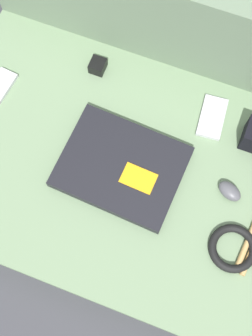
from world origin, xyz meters
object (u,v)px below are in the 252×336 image
Objects in this scene: phone_silver at (212,117)px; phone_black at (0,86)px; laptop at (121,168)px; charger_brick at (98,66)px; computer_mouse at (230,191)px.

phone_black is at bearing -173.53° from phone_silver.
laptop is 3.02× the size of phone_black.
computer_mouse is at bearing -25.61° from charger_brick.
computer_mouse is 0.52m from charger_brick.
laptop is at bearing -8.90° from phone_black.
charger_brick is at bearing 126.43° from laptop.
laptop is 0.32m from charger_brick.
phone_silver is 1.19× the size of phone_black.
computer_mouse reaches higher than phone_black.
charger_brick reaches higher than phone_silver.
phone_silver is at bearing 141.87° from computer_mouse.
laptop is 0.43m from phone_black.
charger_brick reaches higher than phone_black.
laptop is at bearing -149.19° from computer_mouse.
phone_black is (-0.71, 0.07, -0.01)m from computer_mouse.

